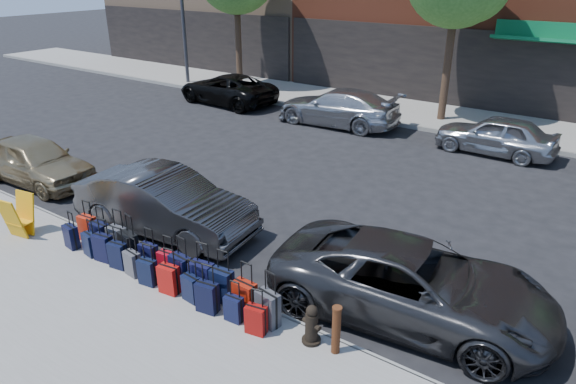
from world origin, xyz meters
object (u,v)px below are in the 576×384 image
Objects in this scene: bollard at (336,329)px; car_near_2 at (412,282)px; car_far_0 at (227,89)px; car_far_1 at (338,107)px; car_far_2 at (496,135)px; fire_hydrant at (312,325)px; display_rack at (18,216)px; car_near_1 at (165,203)px; suitcase_front_5 at (168,265)px; car_near_0 at (36,161)px.

bollard is 0.17× the size of car_near_2.
car_far_0 is 0.98× the size of car_far_1.
car_far_1 is (5.86, -0.14, 0.04)m from car_far_0.
car_far_0 is at bearing -89.58° from car_far_2.
fire_hydrant is 0.14× the size of car_far_1.
car_far_1 reaches higher than car_far_0.
car_far_0 reaches higher than display_rack.
car_far_2 is at bearing -0.24° from car_near_2.
car_far_2 reaches higher than fire_hydrant.
bollard is at bearing -111.68° from car_near_1.
display_rack is at bearing -29.46° from car_far_2.
car_near_2 reaches higher than car_far_0.
display_rack is (-4.03, -0.72, 0.20)m from suitcase_front_5.
car_far_1 is 1.27× the size of car_far_2.
car_near_0 is at bearing -25.32° from car_far_1.
bollard is 13.33m from car_far_1.
car_far_2 is at bearing 93.17° from car_far_0.
car_near_0 is (-10.79, 1.45, 0.08)m from bollard.
fire_hydrant is at bearing -178.37° from bollard.
car_far_1 reaches higher than car_far_2.
bollard is 7.86m from display_rack.
display_rack is at bearing 24.16° from car_far_0.
display_rack is 3.68m from car_near_0.
car_far_0 is at bearing -94.25° from car_far_1.
car_near_0 is at bearing -177.55° from fire_hydrant.
car_far_2 is (-0.14, 11.61, 0.18)m from fire_hydrant.
suitcase_front_5 is 1.04× the size of bollard.
car_near_1 is 1.16× the size of car_far_2.
display_rack is 0.25× the size of car_near_0.
car_near_1 is (-5.04, 1.52, 0.26)m from fire_hydrant.
car_far_0 is at bearing 121.26° from suitcase_front_5.
car_near_1 is 0.91× the size of car_far_1.
car_near_2 is (8.34, 2.50, 0.06)m from display_rack.
car_far_1 is (4.18, 10.12, 0.04)m from car_near_0.
car_far_0 is 5.86m from car_far_1.
car_far_0 is at bearing 136.82° from bollard.
suitcase_front_5 is 0.92× the size of display_rack.
suitcase_front_5 is at bearing -14.47° from car_far_2.
fire_hydrant is 0.16× the size of car_near_1.
car_near_1 is at bearing 33.88° from display_rack.
display_rack is (-7.82, -0.74, 0.04)m from bollard.
suitcase_front_5 is at bearing -179.71° from bollard.
car_near_2 is at bearing -90.65° from car_near_0.
car_far_1 is at bearing 74.52° from display_rack.
car_near_0 is at bearing 172.35° from bollard.
car_far_1 is (1.21, 12.30, 0.08)m from display_rack.
car_far_1 is at bearing 92.33° from car_far_0.
suitcase_front_5 is 4.67m from car_near_2.
display_rack reaches higher than fire_hydrant.
car_far_1 reaches higher than bollard.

